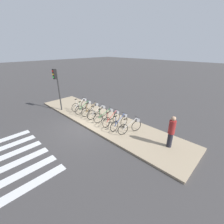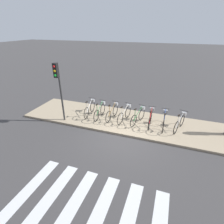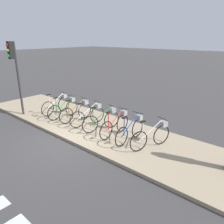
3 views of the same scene
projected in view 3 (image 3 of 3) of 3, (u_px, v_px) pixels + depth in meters
ground_plane at (67, 142)px, 8.11m from camera, size 120.00×120.00×0.00m
sidewalk at (96, 128)px, 9.18m from camera, size 13.19×3.06×0.12m
parked_bicycle_0 at (57, 104)px, 10.70m from camera, size 0.46×1.69×1.04m
parked_bicycle_1 at (65, 108)px, 10.14m from camera, size 0.46×1.69×1.04m
parked_bicycle_2 at (77, 111)px, 9.73m from camera, size 0.46×1.69×1.04m
parked_bicycle_3 at (89, 115)px, 9.25m from camera, size 0.52×1.66×1.04m
parked_bicycle_4 at (103, 119)px, 8.73m from camera, size 0.62×1.63×1.04m
parked_bicycle_5 at (116, 124)px, 8.30m from camera, size 0.46×1.69×1.04m
parked_bicycle_6 at (131, 129)px, 7.81m from camera, size 0.46×1.69×1.04m
parked_bicycle_7 at (153, 135)px, 7.34m from camera, size 0.66×1.62×1.04m
traffic_light at (14, 63)px, 9.80m from camera, size 0.24×0.40×3.39m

